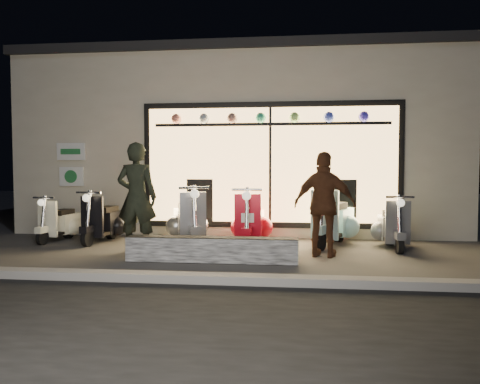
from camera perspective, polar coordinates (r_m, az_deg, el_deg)
The scene contains 12 objects.
ground at distance 8.13m, azimuth -2.71°, elevation -7.62°, with size 40.00×40.00×0.00m, color #383533.
kerb at distance 6.20m, azimuth -5.73°, elevation -10.43°, with size 40.00×0.25×0.12m, color slate.
shop_building at distance 12.95m, azimuth 0.85°, elevation 5.67°, with size 10.20×6.23×4.20m.
graffiti_barrier at distance 7.47m, azimuth -3.46°, elevation -7.02°, with size 2.72×0.28×0.40m, color black.
scooter_silver at distance 9.31m, azimuth -6.32°, elevation -3.53°, with size 0.86×1.53×1.10m.
scooter_red at distance 9.08m, azimuth 1.33°, elevation -3.73°, with size 0.49×1.50×1.08m.
scooter_black at distance 9.94m, azimuth -16.08°, elevation -3.45°, with size 0.52×1.40×1.00m.
scooter_cream at distance 10.36m, azimuth -20.89°, elevation -3.52°, with size 0.48×1.25×0.89m.
scooter_blue at distance 9.34m, azimuth 11.44°, elevation -3.43°, with size 0.91×1.59×1.15m.
scooter_grey at distance 9.26m, azimuth 18.06°, elevation -4.05°, with size 0.43×1.34×0.96m.
man at distance 8.48m, azimuth -12.47°, elevation -0.63°, with size 0.71×0.47×1.94m, color black.
woman at distance 7.92m, azimuth 10.26°, elevation -1.51°, with size 1.03×0.43×1.76m, color #522E1A.
Camera 1 is at (1.29, -7.89, 1.50)m, focal length 35.00 mm.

